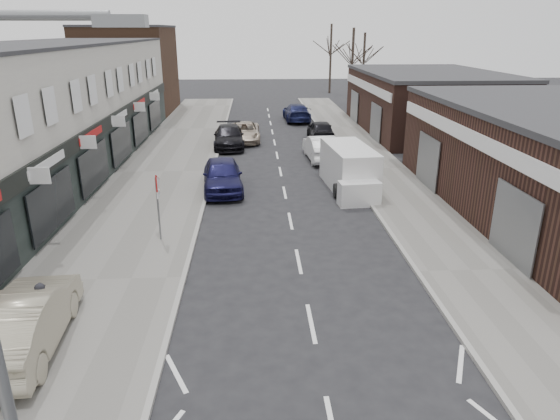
{
  "coord_description": "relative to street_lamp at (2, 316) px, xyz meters",
  "views": [
    {
      "loc": [
        -1.53,
        -6.06,
        7.79
      ],
      "look_at": [
        -0.76,
        8.24,
        2.6
      ],
      "focal_mm": 32.0,
      "sensor_mm": 36.0,
      "label": 1
    }
  ],
  "objects": [
    {
      "name": "pavement_left",
      "position": [
        -2.22,
        22.8,
        -4.56
      ],
      "size": [
        5.5,
        64.0,
        0.12
      ],
      "primitive_type": "cube",
      "color": "slate",
      "rests_on": "ground"
    },
    {
      "name": "pavement_right",
      "position": [
        10.28,
        22.8,
        -4.56
      ],
      "size": [
        3.5,
        64.0,
        0.12
      ],
      "primitive_type": "cube",
      "color": "slate",
      "rests_on": "ground"
    },
    {
      "name": "shop_terrace_left",
      "position": [
        -8.97,
        20.3,
        -1.07
      ],
      "size": [
        8.0,
        41.0,
        7.1
      ],
      "primitive_type": "cube",
      "color": "beige",
      "rests_on": "ground"
    },
    {
      "name": "brick_block_far",
      "position": [
        -8.97,
        45.8,
        -0.62
      ],
      "size": [
        8.0,
        10.0,
        8.0
      ],
      "primitive_type": "cube",
      "color": "#472D1E",
      "rests_on": "ground"
    },
    {
      "name": "right_unit_far",
      "position": [
        17.03,
        34.8,
        -2.37
      ],
      "size": [
        10.0,
        16.0,
        4.5
      ],
      "primitive_type": "cube",
      "color": "#361E18",
      "rests_on": "ground"
    },
    {
      "name": "tree_far_a",
      "position": [
        13.53,
        48.8,
        -4.62
      ],
      "size": [
        3.6,
        3.6,
        8.0
      ],
      "primitive_type": null,
      "color": "#382D26",
      "rests_on": "ground"
    },
    {
      "name": "tree_far_b",
      "position": [
        16.03,
        54.8,
        -4.62
      ],
      "size": [
        3.6,
        3.6,
        7.5
      ],
      "primitive_type": null,
      "color": "#382D26",
      "rests_on": "ground"
    },
    {
      "name": "tree_far_c",
      "position": [
        13.03,
        60.8,
        -4.62
      ],
      "size": [
        3.6,
        3.6,
        8.5
      ],
      "primitive_type": null,
      "color": "#382D26",
      "rests_on": "ground"
    },
    {
      "name": "street_lamp",
      "position": [
        0.0,
        0.0,
        0.0
      ],
      "size": [
        2.23,
        0.22,
        8.0
      ],
      "color": "slate",
      "rests_on": "pavement_left"
    },
    {
      "name": "warning_sign",
      "position": [
        -0.63,
        12.8,
        -2.42
      ],
      "size": [
        0.12,
        0.8,
        2.7
      ],
      "color": "slate",
      "rests_on": "pavement_left"
    },
    {
      "name": "white_van",
      "position": [
        7.89,
        19.27,
        -3.58
      ],
      "size": [
        2.41,
        5.79,
        2.19
      ],
      "rotation": [
        0.0,
        0.0,
        0.09
      ],
      "color": "white",
      "rests_on": "ground"
    },
    {
      "name": "sedan_on_pavement",
      "position": [
        -2.86,
        5.89,
        -3.7
      ],
      "size": [
        2.06,
        4.95,
        1.59
      ],
      "primitive_type": "imported",
      "rotation": [
        0.0,
        0.0,
        3.22
      ],
      "color": "#A09880",
      "rests_on": "pavement_left"
    },
    {
      "name": "pedestrian",
      "position": [
        -2.53,
        6.33,
        -3.69
      ],
      "size": [
        0.61,
        0.43,
        1.61
      ],
      "primitive_type": "imported",
      "rotation": [
        0.0,
        0.0,
        3.21
      ],
      "color": "black",
      "rests_on": "pavement_left"
    },
    {
      "name": "parked_car_left_a",
      "position": [
        1.38,
        19.33,
        -3.8
      ],
      "size": [
        2.34,
        4.97,
        1.64
      ],
      "primitive_type": "imported",
      "rotation": [
        0.0,
        0.0,
        0.09
      ],
      "color": "#14133E",
      "rests_on": "ground"
    },
    {
      "name": "parked_car_left_b",
      "position": [
        1.28,
        29.42,
        -3.88
      ],
      "size": [
        2.3,
        5.2,
        1.49
      ],
      "primitive_type": "imported",
      "rotation": [
        0.0,
        0.0,
        0.04
      ],
      "color": "black",
      "rests_on": "ground"
    },
    {
      "name": "parked_car_left_c",
      "position": [
        2.33,
        31.32,
        -3.94
      ],
      "size": [
        2.3,
        4.93,
        1.37
      ],
      "primitive_type": "imported",
      "rotation": [
        0.0,
        0.0,
        0.01
      ],
      "color": "#B6A592",
      "rests_on": "ground"
    },
    {
      "name": "parked_car_right_a",
      "position": [
        7.24,
        25.48,
        -3.84
      ],
      "size": [
        1.91,
        4.81,
        1.56
      ],
      "primitive_type": "imported",
      "rotation": [
        0.0,
        0.0,
        3.2
      ],
      "color": "white",
      "rests_on": "ground"
    },
    {
      "name": "parked_car_right_b",
      "position": [
        8.01,
        31.47,
        -3.88
      ],
      "size": [
        1.78,
        4.37,
        1.49
      ],
      "primitive_type": "imported",
      "rotation": [
        0.0,
        0.0,
        3.13
      ],
      "color": "black",
      "rests_on": "ground"
    },
    {
      "name": "parked_car_right_c",
      "position": [
        6.92,
        39.87,
        -3.85
      ],
      "size": [
        2.35,
        5.4,
        1.55
      ],
      "primitive_type": "imported",
      "rotation": [
        0.0,
        0.0,
        3.18
      ],
      "color": "#13173C",
      "rests_on": "ground"
    }
  ]
}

